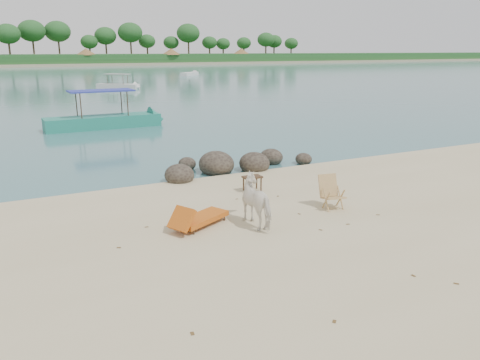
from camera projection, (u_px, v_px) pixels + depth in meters
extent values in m
plane|color=#376C6E|center=(40.00, 73.00, 89.20)|extent=(400.00, 400.00, 0.00)
cube|color=tan|center=(23.00, 63.00, 158.33)|extent=(420.00, 90.00, 1.40)
cube|color=#1E4C1E|center=(27.00, 59.00, 127.57)|extent=(420.00, 18.00, 2.40)
ellipsoid|color=black|center=(179.00, 176.00, 16.19)|extent=(1.02, 1.12, 0.77)
ellipsoid|color=black|center=(216.00, 165.00, 17.51)|extent=(1.32, 1.45, 0.99)
ellipsoid|color=black|center=(254.00, 164.00, 17.76)|extent=(1.14, 1.26, 0.86)
ellipsoid|color=black|center=(271.00, 158.00, 18.97)|extent=(0.92, 1.01, 0.69)
ellipsoid|color=black|center=(304.00, 160.00, 18.85)|extent=(0.65, 0.72, 0.49)
ellipsoid|color=black|center=(187.00, 164.00, 18.06)|extent=(0.68, 0.75, 0.51)
ellipsoid|color=black|center=(223.00, 160.00, 18.92)|extent=(0.57, 0.63, 0.43)
imported|color=white|center=(259.00, 202.00, 11.97)|extent=(0.79, 1.55, 1.27)
plane|color=brown|center=(192.00, 335.00, 7.46)|extent=(0.11, 0.11, 0.00)
plane|color=brown|center=(456.00, 285.00, 9.05)|extent=(0.14, 0.14, 0.00)
plane|color=brown|center=(299.00, 215.00, 12.89)|extent=(0.11, 0.11, 0.00)
plane|color=brown|center=(147.00, 228.00, 11.94)|extent=(0.11, 0.11, 0.00)
plane|color=brown|center=(320.00, 231.00, 11.75)|extent=(0.13, 0.13, 0.00)
plane|color=brown|center=(237.00, 200.00, 14.17)|extent=(0.12, 0.12, 0.00)
plane|color=brown|center=(245.00, 212.00, 13.11)|extent=(0.11, 0.11, 0.00)
plane|color=brown|center=(278.00, 197.00, 14.44)|extent=(0.14, 0.14, 0.00)
plane|color=brown|center=(348.00, 225.00, 12.13)|extent=(0.12, 0.12, 0.00)
plane|color=brown|center=(119.00, 249.00, 10.70)|extent=(0.13, 0.13, 0.00)
plane|color=brown|center=(378.00, 216.00, 12.82)|extent=(0.14, 0.14, 0.00)
plane|color=brown|center=(334.00, 323.00, 7.80)|extent=(0.14, 0.14, 0.00)
plane|color=brown|center=(413.00, 277.00, 9.37)|extent=(0.11, 0.11, 0.00)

